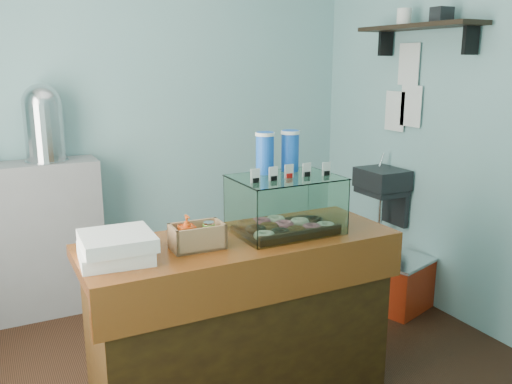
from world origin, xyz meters
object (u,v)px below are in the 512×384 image
display_case (283,199)px  coffee_urn (43,121)px  counter (241,319)px  red_cooler (402,284)px

display_case → coffee_urn: coffee_urn is taller
coffee_urn → display_case: bearing=-57.4°
counter → coffee_urn: 1.96m
display_case → coffee_urn: size_ratio=1.02×
coffee_urn → red_cooler: size_ratio=1.02×
red_cooler → counter: bearing=178.4°
coffee_urn → counter: bearing=-65.2°
coffee_urn → red_cooler: (2.23, -1.13, -1.18)m
counter → red_cooler: bearing=16.2°
counter → red_cooler: 1.59m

